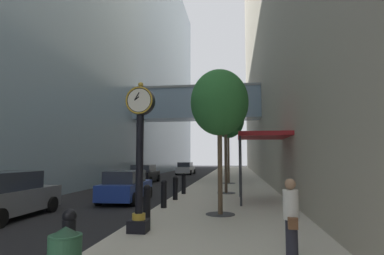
{
  "coord_description": "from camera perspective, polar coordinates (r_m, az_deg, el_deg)",
  "views": [
    {
      "loc": [
        3.48,
        -2.54,
        2.29
      ],
      "look_at": [
        0.9,
        16.0,
        4.05
      ],
      "focal_mm": 29.44,
      "sensor_mm": 36.0,
      "label": 1
    }
  ],
  "objects": [
    {
      "name": "bollard_fifth",
      "position": [
        16.24,
        -3.04,
        -10.75
      ],
      "size": [
        0.26,
        0.26,
        1.2
      ],
      "color": "black",
      "rests_on": "sidewalk_right"
    },
    {
      "name": "ground_plane",
      "position": [
        29.83,
        1.22,
        -9.77
      ],
      "size": [
        110.0,
        110.0,
        0.0
      ],
      "primitive_type": "plane",
      "color": "black",
      "rests_on": "ground"
    },
    {
      "name": "car_white_near",
      "position": [
        42.05,
        -1.19,
        -7.43
      ],
      "size": [
        2.17,
        4.34,
        1.6
      ],
      "color": "silver",
      "rests_on": "ground"
    },
    {
      "name": "sidewalk_right",
      "position": [
        32.62,
        7.16,
        -9.23
      ],
      "size": [
        6.0,
        80.0,
        0.14
      ],
      "primitive_type": "cube",
      "color": "beige",
      "rests_on": "ground"
    },
    {
      "name": "street_clock",
      "position": [
        9.39,
        -9.46,
        -3.73
      ],
      "size": [
        0.84,
        0.55,
        4.39
      ],
      "color": "black",
      "rests_on": "sidewalk_right"
    },
    {
      "name": "storefront_awning",
      "position": [
        15.92,
        12.54,
        -1.66
      ],
      "size": [
        2.4,
        3.6,
        3.3
      ],
      "color": "maroon",
      "rests_on": "sidewalk_right"
    },
    {
      "name": "street_tree_near",
      "position": [
        12.28,
        5.0,
        4.42
      ],
      "size": [
        2.24,
        2.24,
        5.55
      ],
      "color": "#333335",
      "rests_on": "sidewalk_right"
    },
    {
      "name": "street_tree_mid_near",
      "position": [
        19.4,
        6.06,
        2.73
      ],
      "size": [
        2.18,
        2.18,
        6.17
      ],
      "color": "#333335",
      "rests_on": "sidewalk_right"
    },
    {
      "name": "bollard_nearest",
      "position": [
        6.53,
        -21.48,
        -18.5
      ],
      "size": [
        0.26,
        0.26,
        1.2
      ],
      "color": "black",
      "rests_on": "sidewalk_right"
    },
    {
      "name": "pedestrian_walking",
      "position": [
        7.45,
        17.52,
        -14.93
      ],
      "size": [
        0.34,
        0.45,
        1.68
      ],
      "color": "#23232D",
      "rests_on": "sidewalk_right"
    },
    {
      "name": "bollard_fourth",
      "position": [
        13.73,
        -5.13,
        -11.72
      ],
      "size": [
        0.26,
        0.26,
        1.2
      ],
      "color": "black",
      "rests_on": "sidewalk_right"
    },
    {
      "name": "bollard_sixth",
      "position": [
        18.77,
        -1.52,
        -10.03
      ],
      "size": [
        0.26,
        0.26,
        1.2
      ],
      "color": "black",
      "rests_on": "sidewalk_right"
    },
    {
      "name": "bollard_third",
      "position": [
        11.25,
        -8.17,
        -13.1
      ],
      "size": [
        0.26,
        0.26,
        1.2
      ],
      "color": "black",
      "rests_on": "sidewalk_right"
    },
    {
      "name": "car_black_mid",
      "position": [
        28.76,
        -8.67,
        -8.32
      ],
      "size": [
        2.2,
        4.58,
        1.59
      ],
      "color": "black",
      "rests_on": "ground"
    },
    {
      "name": "car_grey_far",
      "position": [
        13.84,
        -30.53,
        -10.65
      ],
      "size": [
        2.01,
        4.45,
        1.74
      ],
      "color": "slate",
      "rests_on": "ground"
    },
    {
      "name": "street_tree_mid_far",
      "position": [
        26.5,
        6.56,
        1.34
      ],
      "size": [
        2.66,
        2.66,
        6.78
      ],
      "color": "#333335",
      "rests_on": "sidewalk_right"
    },
    {
      "name": "building_block_left",
      "position": [
        38.73,
        -16.11,
        17.37
      ],
      "size": [
        22.27,
        80.0,
        34.37
      ],
      "color": "#849EB2",
      "rests_on": "ground"
    },
    {
      "name": "car_blue_trailing",
      "position": [
        16.86,
        -11.89,
        -10.41
      ],
      "size": [
        2.06,
        4.38,
        1.59
      ],
      "color": "navy",
      "rests_on": "ground"
    }
  ]
}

